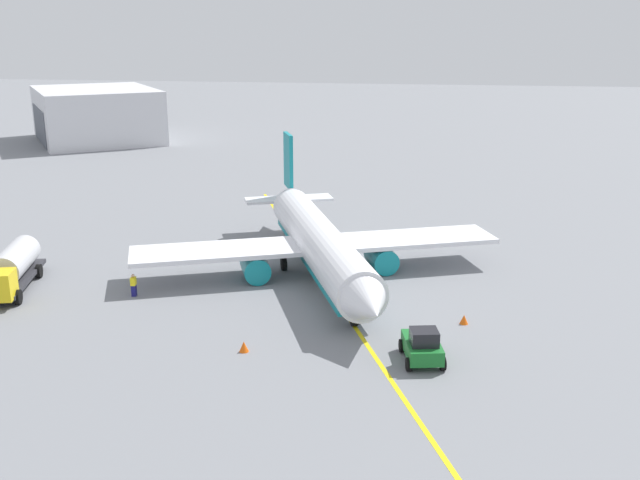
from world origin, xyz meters
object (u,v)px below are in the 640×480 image
at_px(pushback_tug, 422,346).
at_px(safety_cone_wingtip, 464,319).
at_px(refueling_worker, 134,285).
at_px(safety_cone_nose, 244,347).
at_px(fuel_tanker, 11,268).
at_px(airplane, 319,243).

xyz_separation_m(pushback_tug, safety_cone_wingtip, (-6.22, 2.62, -0.69)).
xyz_separation_m(refueling_worker, safety_cone_nose, (8.03, 10.61, -0.49)).
xyz_separation_m(fuel_tanker, refueling_worker, (-0.22, 9.62, -0.89)).
relative_size(airplane, safety_cone_nose, 47.08).
relative_size(fuel_tanker, safety_cone_wingtip, 15.26).
relative_size(airplane, refueling_worker, 18.32).
relative_size(airplane, pushback_tug, 7.95).
xyz_separation_m(pushback_tug, safety_cone_nose, (0.44, -10.89, -0.68)).
height_order(fuel_tanker, refueling_worker, fuel_tanker).
xyz_separation_m(safety_cone_nose, safety_cone_wingtip, (-6.66, 13.51, -0.01)).
bearing_deg(safety_cone_wingtip, safety_cone_nose, -63.77).
xyz_separation_m(fuel_tanker, safety_cone_nose, (7.80, 20.24, -1.38)).
bearing_deg(safety_cone_nose, fuel_tanker, -111.09).
relative_size(fuel_tanker, refueling_worker, 5.77).
relative_size(airplane, fuel_tanker, 3.18).
height_order(airplane, safety_cone_wingtip, airplane).
distance_m(refueling_worker, safety_cone_nose, 13.32).
distance_m(airplane, fuel_tanker, 23.57).
xyz_separation_m(fuel_tanker, safety_cone_wingtip, (1.15, 33.74, -1.39)).
height_order(airplane, fuel_tanker, airplane).
bearing_deg(safety_cone_nose, airplane, 172.10).
distance_m(fuel_tanker, safety_cone_wingtip, 33.79).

